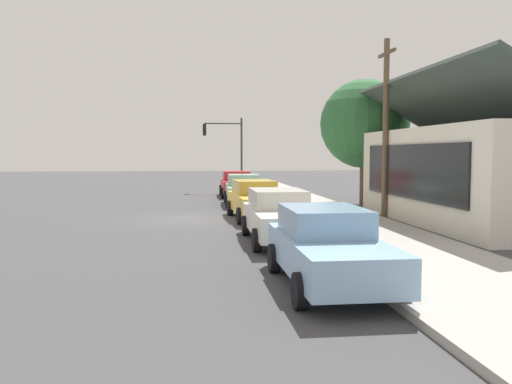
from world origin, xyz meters
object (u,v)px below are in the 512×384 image
Objects in this scene: car_skyblue at (328,247)px; traffic_light_main at (227,142)px; car_ivory at (280,215)px; utility_pole_wooden at (386,125)px; car_cherry at (237,184)px; car_mustard at (255,199)px; car_seafoam at (244,189)px; shade_tree at (365,124)px; fire_hydrant_red at (288,204)px.

car_skyblue is 27.34m from traffic_light_main.
car_ivory is 0.65× the size of utility_pole_wooden.
car_mustard is (11.62, -0.22, 0.00)m from car_cherry.
utility_pole_wooden is at bearing 43.83° from car_seafoam.
car_ivory is at bearing -29.81° from shade_tree.
traffic_light_main is at bearing -148.33° from shade_tree.
shade_tree reaches higher than car_cherry.
car_seafoam and car_ivory have the same top height.
car_skyblue is at bearing 0.80° from car_cherry.
car_ivory is at bearing -2.61° from car_mustard.
shade_tree reaches higher than fire_hydrant_red.
utility_pole_wooden reaches higher than shade_tree.
shade_tree is 5.39m from utility_pole_wooden.
car_mustard is 11.31m from car_skyblue.
utility_pole_wooden is at bearing 25.73° from car_cherry.
car_ivory is at bearing 1.74° from car_seafoam.
traffic_light_main is (-15.90, -0.11, 2.67)m from car_mustard.
car_seafoam is at bearing 179.99° from car_skyblue.
utility_pole_wooden is (5.31, -0.86, -0.31)m from shade_tree.
car_cherry is 0.67× the size of shade_tree.
car_cherry and car_mustard have the same top height.
car_mustard is 16.12m from traffic_light_main.
car_ivory is (11.87, -0.09, 0.00)m from car_seafoam.
traffic_light_main is (-9.79, -0.24, 2.68)m from car_seafoam.
car_skyblue is at bearing 0.49° from traffic_light_main.
car_ivory is at bearing 0.47° from car_cherry.
car_mustard and car_skyblue have the same top height.
traffic_light_main is at bearing -179.54° from car_ivory.
car_cherry is at bearing 4.42° from traffic_light_main.
shade_tree is 1.26× the size of traffic_light_main.
traffic_light_main is at bearing -174.53° from car_cherry.
car_cherry is 0.93× the size of car_skyblue.
car_skyblue is (5.54, 0.07, -0.00)m from car_ivory.
traffic_light_main is (-4.28, -0.33, 2.68)m from car_cherry.
car_ivory is at bearing -179.20° from car_skyblue.
shade_tree is at bearing 150.24° from car_ivory.
car_mustard is 6.36m from utility_pole_wooden.
car_seafoam is at bearing 179.63° from car_ivory.
car_mustard is at bearing 0.40° from traffic_light_main.
fire_hydrant_red is (-6.78, 1.50, -0.32)m from car_ivory.
fire_hydrant_red is (14.88, 1.66, -2.99)m from traffic_light_main.
car_ivory is at bearing -43.56° from utility_pole_wooden.
car_cherry is 0.91× the size of car_ivory.
car_cherry is at bearing -178.77° from car_seafoam.
car_ivory reaches higher than fire_hydrant_red.
traffic_light_main is at bearing -179.49° from car_skyblue.
car_seafoam is at bearing 175.69° from car_mustard.
car_cherry is 22.93m from car_skyblue.
car_seafoam is at bearing 0.13° from car_cherry.
shade_tree reaches higher than car_ivory.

